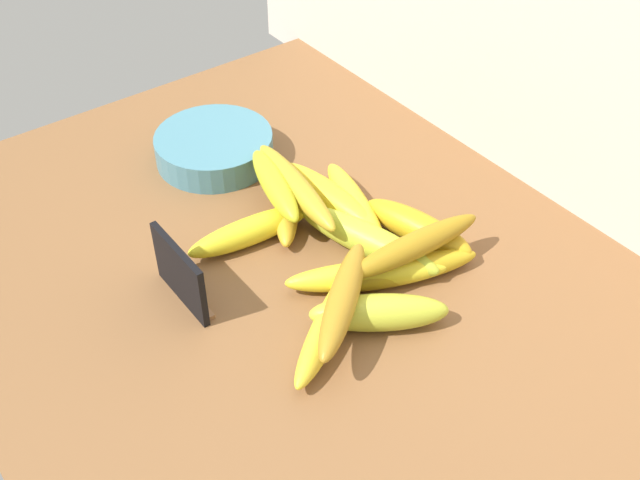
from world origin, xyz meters
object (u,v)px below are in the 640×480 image
(banana_9, at_px, (330,320))
(banana_13, at_px, (343,299))
(banana_10, at_px, (414,246))
(banana_11, at_px, (275,185))
(banana_1, at_px, (355,205))
(banana_4, at_px, (250,231))
(banana_12, at_px, (295,186))
(banana_3, at_px, (329,197))
(banana_2, at_px, (415,226))
(banana_5, at_px, (367,275))
(banana_7, at_px, (379,313))
(fruit_bowl, at_px, (214,147))
(banana_6, at_px, (367,239))
(banana_0, at_px, (408,270))
(banana_8, at_px, (287,207))

(banana_9, height_order, banana_13, banana_13)
(banana_10, height_order, banana_11, same)
(banana_1, distance_m, banana_4, 0.15)
(banana_10, height_order, banana_12, banana_10)
(banana_1, bearing_deg, banana_13, -42.81)
(banana_3, height_order, banana_11, banana_11)
(banana_12, relative_size, banana_13, 1.11)
(banana_1, distance_m, banana_2, 0.09)
(banana_3, bearing_deg, banana_11, -119.20)
(banana_4, xyz_separation_m, banana_5, (0.15, 0.07, -0.00))
(banana_1, relative_size, banana_7, 1.20)
(fruit_bowl, bearing_deg, banana_12, 6.71)
(banana_9, height_order, banana_12, banana_12)
(banana_2, relative_size, banana_5, 0.80)
(banana_1, height_order, banana_10, banana_10)
(banana_1, height_order, banana_7, banana_7)
(banana_2, height_order, banana_5, banana_2)
(banana_4, xyz_separation_m, banana_10, (0.17, 0.12, 0.03))
(banana_6, distance_m, banana_11, 0.14)
(banana_0, height_order, banana_7, banana_7)
(banana_6, height_order, banana_10, banana_10)
(banana_9, bearing_deg, banana_13, 59.53)
(banana_11, height_order, banana_12, banana_11)
(banana_7, bearing_deg, banana_13, -118.63)
(banana_0, distance_m, banana_7, 0.09)
(banana_3, xyz_separation_m, banana_11, (-0.04, -0.06, 0.03))
(banana_0, relative_size, banana_9, 0.89)
(banana_0, xyz_separation_m, banana_11, (-0.20, -0.06, 0.03))
(banana_5, distance_m, banana_6, 0.06)
(banana_7, bearing_deg, banana_10, 114.42)
(banana_3, distance_m, banana_5, 0.16)
(banana_3, height_order, banana_5, banana_3)
(banana_11, relative_size, banana_13, 0.86)
(banana_6, relative_size, banana_7, 1.30)
(banana_0, xyz_separation_m, banana_1, (-0.14, 0.03, 0.00))
(banana_13, bearing_deg, banana_7, 61.37)
(fruit_bowl, height_order, banana_12, banana_12)
(banana_1, distance_m, banana_7, 0.20)
(banana_2, distance_m, banana_4, 0.21)
(banana_2, height_order, banana_7, banana_7)
(banana_1, height_order, banana_13, banana_13)
(banana_2, relative_size, banana_6, 0.77)
(fruit_bowl, xyz_separation_m, banana_10, (0.36, 0.06, 0.03))
(banana_9, bearing_deg, banana_5, 111.34)
(banana_6, xyz_separation_m, banana_12, (-0.12, -0.03, 0.03))
(banana_3, xyz_separation_m, banana_13, (0.18, -0.12, 0.03))
(banana_0, bearing_deg, banana_8, -165.83)
(banana_6, bearing_deg, fruit_bowl, -170.57)
(banana_5, distance_m, banana_12, 0.17)
(banana_2, xyz_separation_m, banana_6, (-0.02, -0.07, -0.00))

